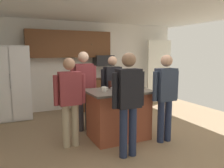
{
  "coord_description": "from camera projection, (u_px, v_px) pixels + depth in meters",
  "views": [
    {
      "loc": [
        -1.97,
        -3.67,
        1.71
      ],
      "look_at": [
        -0.09,
        0.4,
        1.05
      ],
      "focal_mm": 35.12,
      "sensor_mm": 36.0,
      "label": 1
    }
  ],
  "objects": [
    {
      "name": "tumbler_amber",
      "position": [
        129.0,
        84.0,
        4.67
      ],
      "size": [
        0.08,
        0.08,
        0.13
      ],
      "color": "black",
      "rests_on": "kitchen_island"
    },
    {
      "name": "person_guest_by_door",
      "position": [
        84.0,
        86.0,
        4.69
      ],
      "size": [
        0.57,
        0.23,
        1.72
      ],
      "rotation": [
        0.0,
        0.0,
        -0.96
      ],
      "color": "#383842",
      "rests_on": "ground"
    },
    {
      "name": "person_host_foreground",
      "position": [
        165.0,
        93.0,
        4.09
      ],
      "size": [
        0.57,
        0.22,
        1.66
      ],
      "rotation": [
        0.0,
        0.0,
        2.5
      ],
      "color": "#232D4C",
      "rests_on": "ground"
    },
    {
      "name": "back_wall",
      "position": [
        82.0,
        65.0,
        6.69
      ],
      "size": [
        6.4,
        0.1,
        2.6
      ],
      "primitive_type": "cube",
      "color": "white",
      "rests_on": "ground"
    },
    {
      "name": "mug_ceramic_white",
      "position": [
        117.0,
        90.0,
        4.0
      ],
      "size": [
        0.12,
        0.08,
        0.1
      ],
      "color": "white",
      "rests_on": "kitchen_island"
    },
    {
      "name": "mug_blue_stoneware",
      "position": [
        104.0,
        89.0,
        4.11
      ],
      "size": [
        0.13,
        0.09,
        0.09
      ],
      "color": "white",
      "rests_on": "kitchen_island"
    },
    {
      "name": "refrigerator",
      "position": [
        11.0,
        83.0,
        5.54
      ],
      "size": [
        0.94,
        0.76,
        1.86
      ],
      "color": "white",
      "rests_on": "ground"
    },
    {
      "name": "person_guest_right",
      "position": [
        112.0,
        86.0,
        5.08
      ],
      "size": [
        0.57,
        0.22,
        1.61
      ],
      "rotation": [
        0.0,
        0.0,
        -1.86
      ],
      "color": "tan",
      "rests_on": "ground"
    },
    {
      "name": "floor",
      "position": [
        124.0,
        138.0,
        4.37
      ],
      "size": [
        7.04,
        7.04,
        0.0
      ],
      "primitive_type": "plane",
      "color": "#937A5B",
      "rests_on": "ground"
    },
    {
      "name": "serving_tray",
      "position": [
        124.0,
        89.0,
        4.31
      ],
      "size": [
        0.44,
        0.3,
        0.04
      ],
      "color": "#B7B7BC",
      "rests_on": "kitchen_island"
    },
    {
      "name": "kitchen_island",
      "position": [
        118.0,
        114.0,
        4.34
      ],
      "size": [
        1.23,
        0.9,
        0.97
      ],
      "color": "#9E4C33",
      "rests_on": "ground"
    },
    {
      "name": "cabinet_run_lower",
      "position": [
        104.0,
        93.0,
        6.78
      ],
      "size": [
        1.8,
        0.63,
        0.9
      ],
      "color": "brown",
      "rests_on": "ground"
    },
    {
      "name": "person_elder_center",
      "position": [
        128.0,
        98.0,
        3.48
      ],
      "size": [
        0.57,
        0.22,
        1.7
      ],
      "rotation": [
        0.0,
        0.0,
        1.3
      ],
      "color": "#232D4C",
      "rests_on": "ground"
    },
    {
      "name": "glass_short_whisky",
      "position": [
        110.0,
        85.0,
        4.46
      ],
      "size": [
        0.07,
        0.07,
        0.16
      ],
      "color": "black",
      "rests_on": "kitchen_island"
    },
    {
      "name": "cabinet_run_upper",
      "position": [
        70.0,
        44.0,
        6.25
      ],
      "size": [
        2.4,
        0.38,
        0.75
      ],
      "color": "brown"
    },
    {
      "name": "ceiling",
      "position": [
        125.0,
        3.0,
        3.99
      ],
      "size": [
        7.04,
        7.04,
        0.0
      ],
      "primitive_type": "plane",
      "color": "white"
    },
    {
      "name": "microwave_over_range",
      "position": [
        103.0,
        61.0,
        6.65
      ],
      "size": [
        0.56,
        0.4,
        0.32
      ],
      "primitive_type": "cube",
      "color": "black"
    },
    {
      "name": "french_door_window_panel",
      "position": [
        159.0,
        70.0,
        7.44
      ],
      "size": [
        0.9,
        0.06,
        2.0
      ],
      "primitive_type": "cube",
      "color": "white",
      "rests_on": "ground"
    },
    {
      "name": "person_guest_left",
      "position": [
        70.0,
        97.0,
        3.87
      ],
      "size": [
        0.57,
        0.22,
        1.61
      ],
      "rotation": [
        0.0,
        0.0,
        0.01
      ],
      "color": "tan",
      "rests_on": "ground"
    }
  ]
}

